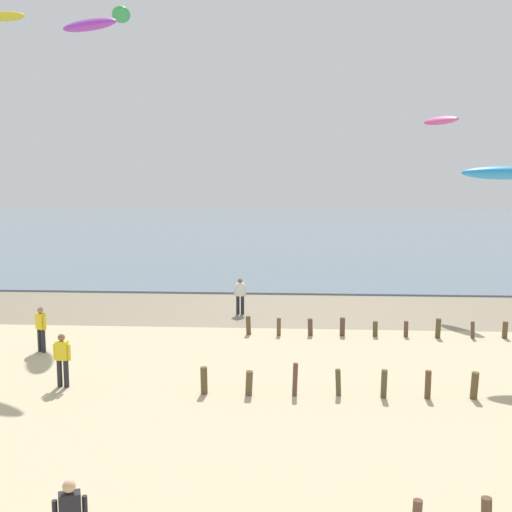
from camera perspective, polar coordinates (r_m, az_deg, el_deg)
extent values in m
cube|color=#84755B|center=(30.84, 4.86, -4.88)|extent=(120.00, 7.30, 0.01)
cube|color=slate|center=(69.05, 4.04, 2.26)|extent=(160.00, 70.00, 0.10)
cylinder|color=brown|center=(19.61, -4.73, -11.16)|extent=(0.22, 0.21, 0.84)
cylinder|color=brown|center=(19.43, -0.63, -11.43)|extent=(0.24, 0.24, 0.78)
cylinder|color=brown|center=(19.41, 3.56, -11.08)|extent=(0.18, 0.19, 1.01)
cylinder|color=brown|center=(19.54, 7.45, -11.28)|extent=(0.20, 0.20, 0.84)
cylinder|color=#4D452D|center=(19.59, 11.50, -11.26)|extent=(0.19, 0.22, 0.88)
cylinder|color=brown|center=(19.85, 15.29, -11.16)|extent=(0.19, 0.21, 0.85)
cylinder|color=brown|center=(20.23, 19.15, -11.01)|extent=(0.24, 0.23, 0.82)
cylinder|color=brown|center=(26.22, -0.70, -6.29)|extent=(0.23, 0.20, 0.77)
cylinder|color=brown|center=(26.08, 2.07, -6.42)|extent=(0.17, 0.17, 0.73)
cylinder|color=brown|center=(26.15, 4.93, -6.43)|extent=(0.22, 0.22, 0.72)
cylinder|color=brown|center=(26.27, 7.82, -6.36)|extent=(0.21, 0.22, 0.75)
cylinder|color=#4E4527|center=(26.39, 10.73, -6.50)|extent=(0.21, 0.20, 0.63)
cylinder|color=brown|center=(26.61, 13.41, -6.44)|extent=(0.18, 0.20, 0.65)
cylinder|color=brown|center=(26.74, 16.15, -6.30)|extent=(0.23, 0.23, 0.80)
cylinder|color=brown|center=(27.11, 19.00, -6.34)|extent=(0.18, 0.18, 0.69)
cylinder|color=brown|center=(27.60, 21.60, -6.23)|extent=(0.23, 0.22, 0.68)
cylinder|color=#232328|center=(21.06, -17.34, -10.08)|extent=(0.16, 0.16, 0.88)
cylinder|color=#232328|center=(20.97, -16.79, -10.14)|extent=(0.16, 0.16, 0.88)
cube|color=yellow|center=(20.80, -17.15, -8.17)|extent=(0.38, 0.25, 0.60)
sphere|color=brown|center=(20.69, -17.20, -7.05)|extent=(0.22, 0.22, 0.22)
cylinder|color=yellow|center=(20.92, -17.74, -8.24)|extent=(0.09, 0.09, 0.52)
cylinder|color=yellow|center=(20.71, -16.54, -8.35)|extent=(0.09, 0.09, 0.52)
cylinder|color=#232328|center=(25.01, -18.68, -7.28)|extent=(0.16, 0.16, 0.88)
cylinder|color=#232328|center=(25.18, -18.97, -7.19)|extent=(0.16, 0.16, 0.88)
cube|color=yellow|center=(24.92, -18.90, -5.59)|extent=(0.42, 0.38, 0.60)
sphere|color=#9E7051|center=(24.83, -18.94, -4.65)|extent=(0.22, 0.22, 0.22)
cylinder|color=yellow|center=(24.74, -18.57, -5.79)|extent=(0.09, 0.09, 0.52)
cylinder|color=yellow|center=(25.12, -19.21, -5.62)|extent=(0.09, 0.09, 0.52)
cylinder|color=#232328|center=(29.78, -1.23, -4.45)|extent=(0.16, 0.16, 0.88)
cylinder|color=#232328|center=(29.77, -1.65, -4.46)|extent=(0.16, 0.16, 0.88)
cube|color=white|center=(29.63, -1.44, -3.06)|extent=(0.38, 0.26, 0.60)
sphere|color=brown|center=(29.55, -1.45, -2.26)|extent=(0.22, 0.22, 0.22)
cylinder|color=white|center=(29.65, -0.98, -3.15)|extent=(0.09, 0.09, 0.52)
cylinder|color=white|center=(29.63, -1.91, -3.16)|extent=(0.09, 0.09, 0.52)
cube|color=black|center=(11.72, -16.47, -21.16)|extent=(0.42, 0.33, 0.60)
sphere|color=tan|center=(11.52, -16.56, -19.33)|extent=(0.22, 0.22, 0.22)
cylinder|color=black|center=(11.75, -15.21, -21.32)|extent=(0.09, 0.09, 0.52)
ellipsoid|color=purple|center=(28.09, -14.85, 19.54)|extent=(3.00, 2.17, 0.74)
ellipsoid|color=yellow|center=(51.89, -21.74, 19.47)|extent=(3.39, 1.78, 0.77)
ellipsoid|color=#E54C99|center=(34.12, 16.37, 11.67)|extent=(1.96, 2.57, 0.60)
ellipsoid|color=#2384D1|center=(24.27, 21.62, 7.01)|extent=(3.11, 1.47, 0.54)
ellipsoid|color=green|center=(33.55, -12.11, 20.56)|extent=(1.91, 2.93, 0.72)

